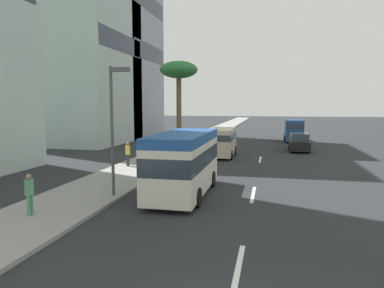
% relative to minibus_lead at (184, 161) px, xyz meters
% --- Properties ---
extents(ground_plane, '(198.00, 198.00, 0.00)m').
position_rel_minibus_lead_xyz_m(ground_plane, '(20.40, -3.29, -1.66)').
color(ground_plane, '#26282B').
extents(sidewalk_right, '(162.00, 3.93, 0.15)m').
position_rel_minibus_lead_xyz_m(sidewalk_right, '(20.40, 4.62, -1.58)').
color(sidewalk_right, gray).
rests_on(sidewalk_right, ground_plane).
extents(lane_stripe_near, '(3.20, 0.16, 0.01)m').
position_rel_minibus_lead_xyz_m(lane_stripe_near, '(-7.51, -3.29, -1.65)').
color(lane_stripe_near, silver).
rests_on(lane_stripe_near, ground_plane).
extents(lane_stripe_mid, '(3.20, 0.16, 0.01)m').
position_rel_minibus_lead_xyz_m(lane_stripe_mid, '(0.73, -3.29, -1.65)').
color(lane_stripe_mid, silver).
rests_on(lane_stripe_mid, ground_plane).
extents(lane_stripe_far, '(3.20, 0.16, 0.01)m').
position_rel_minibus_lead_xyz_m(lane_stripe_far, '(12.31, -3.29, -1.65)').
color(lane_stripe_far, silver).
rests_on(lane_stripe_far, ground_plane).
extents(minibus_lead, '(6.86, 2.38, 3.02)m').
position_rel_minibus_lead_xyz_m(minibus_lead, '(0.00, 0.00, 0.00)').
color(minibus_lead, silver).
rests_on(minibus_lead, ground_plane).
extents(car_second, '(4.64, 1.79, 1.69)m').
position_rel_minibus_lead_xyz_m(car_second, '(18.62, -6.70, -0.86)').
color(car_second, black).
rests_on(car_second, ground_plane).
extents(van_third, '(5.04, 2.07, 2.35)m').
position_rel_minibus_lead_xyz_m(van_third, '(13.27, -0.09, -0.31)').
color(van_third, beige).
rests_on(van_third, ground_plane).
extents(van_fourth, '(5.11, 2.11, 2.55)m').
position_rel_minibus_lead_xyz_m(van_fourth, '(27.51, -6.70, -0.20)').
color(van_fourth, '#1E478C').
rests_on(van_fourth, ground_plane).
extents(pedestrian_near_lamp, '(0.38, 0.39, 1.60)m').
position_rel_minibus_lead_xyz_m(pedestrian_near_lamp, '(-4.90, 4.90, -0.63)').
color(pedestrian_near_lamp, '#4C8C66').
rests_on(pedestrian_near_lamp, sidewalk_right).
extents(pedestrian_mid_block, '(0.38, 0.38, 1.64)m').
position_rel_minibus_lead_xyz_m(pedestrian_mid_block, '(6.37, 5.50, -0.60)').
color(pedestrian_mid_block, '#333338').
rests_on(pedestrian_mid_block, sidewalk_right).
extents(pedestrian_by_tree, '(0.37, 0.30, 1.57)m').
position_rel_minibus_lead_xyz_m(pedestrian_by_tree, '(18.14, 5.51, -0.65)').
color(pedestrian_by_tree, '#333338').
rests_on(pedestrian_by_tree, sidewalk_right).
extents(palm_tree, '(3.55, 3.55, 8.27)m').
position_rel_minibus_lead_xyz_m(palm_tree, '(16.87, 4.54, 5.68)').
color(palm_tree, brown).
rests_on(palm_tree, sidewalk_right).
extents(street_lamp, '(0.24, 0.97, 5.92)m').
position_rel_minibus_lead_xyz_m(street_lamp, '(-1.39, 2.93, 2.22)').
color(street_lamp, '#4C4C51').
rests_on(street_lamp, sidewalk_right).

